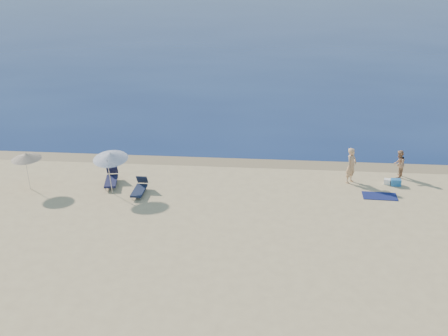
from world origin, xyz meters
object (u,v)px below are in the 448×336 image
object	(u,v)px
person_left	(351,166)
blue_cooler	(396,182)
person_right	(399,164)
umbrella_near	(110,156)

from	to	relation	value
person_left	blue_cooler	world-z (taller)	person_left
person_left	blue_cooler	xyz separation A→B (m)	(2.38, -0.20, -0.80)
person_right	umbrella_near	xyz separation A→B (m)	(-15.10, -3.31, 1.21)
person_left	person_right	world-z (taller)	person_left
person_left	umbrella_near	bearing A→B (deg)	137.73
blue_cooler	person_right	bearing A→B (deg)	73.32
person_right	blue_cooler	world-z (taller)	person_right
person_right	umbrella_near	size ratio (longest dim) A/B	0.67
person_left	person_right	bearing A→B (deg)	-33.67
person_left	person_right	distance (m)	2.87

